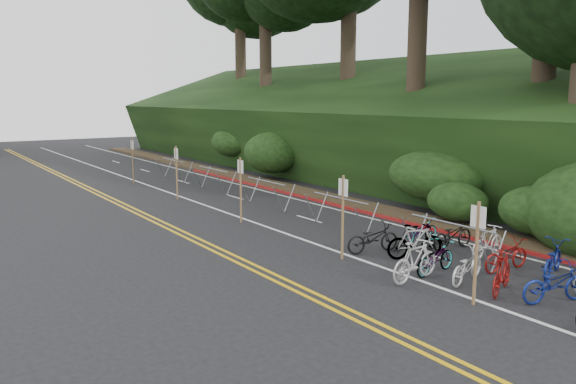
{
  "coord_description": "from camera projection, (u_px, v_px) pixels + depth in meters",
  "views": [
    {
      "loc": [
        -9.82,
        -7.32,
        4.73
      ],
      "look_at": [
        1.68,
        9.4,
        1.3
      ],
      "focal_mm": 35.0,
      "sensor_mm": 36.0,
      "label": 1
    }
  ],
  "objects": [
    {
      "name": "ground",
      "position": [
        469.0,
        317.0,
        12.22
      ],
      "size": [
        120.0,
        120.0,
        0.0
      ],
      "primitive_type": "plane",
      "color": "black",
      "rests_on": "ground"
    },
    {
      "name": "road_markings",
      "position": [
        254.0,
        227.0,
        20.78
      ],
      "size": [
        7.47,
        80.0,
        0.01
      ],
      "color": "gold",
      "rests_on": "ground"
    },
    {
      "name": "red_curb",
      "position": [
        329.0,
        203.0,
        25.15
      ],
      "size": [
        0.25,
        28.0,
        0.1
      ],
      "primitive_type": "cube",
      "color": "maroon",
      "rests_on": "ground"
    },
    {
      "name": "embankment",
      "position": [
        350.0,
        133.0,
        34.5
      ],
      "size": [
        14.3,
        48.14,
        9.11
      ],
      "color": "black",
      "rests_on": "ground"
    },
    {
      "name": "bike_racks_rest",
      "position": [
        266.0,
        188.0,
        24.32
      ],
      "size": [
        1.14,
        23.0,
        1.17
      ],
      "color": "gray",
      "rests_on": "ground"
    },
    {
      "name": "signpost_near",
      "position": [
        477.0,
        246.0,
        12.74
      ],
      "size": [
        0.08,
        0.4,
        2.42
      ],
      "color": "brown",
      "rests_on": "ground"
    },
    {
      "name": "signposts_rest",
      "position": [
        205.0,
        176.0,
        23.69
      ],
      "size": [
        0.08,
        18.4,
        2.5
      ],
      "color": "brown",
      "rests_on": "ground"
    },
    {
      "name": "bike_front",
      "position": [
        415.0,
        261.0,
        14.56
      ],
      "size": [
        0.7,
        1.85,
        1.08
      ],
      "primitive_type": "imported",
      "rotation": [
        0.0,
        0.0,
        1.68
      ],
      "color": "beige",
      "rests_on": "ground"
    },
    {
      "name": "bike_valet",
      "position": [
        512.0,
        263.0,
        14.57
      ],
      "size": [
        3.44,
        9.95,
        1.05
      ],
      "color": "#9E9EA3",
      "rests_on": "ground"
    }
  ]
}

